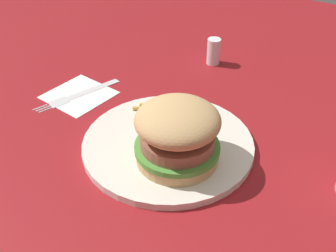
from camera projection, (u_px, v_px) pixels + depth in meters
ground_plane at (146, 148)px, 0.67m from camera, size 1.60×1.60×0.00m
plate at (168, 144)px, 0.66m from camera, size 0.27×0.27×0.01m
sandwich at (177, 133)px, 0.60m from camera, size 0.13×0.13×0.09m
fries_pile at (160, 113)px, 0.71m from camera, size 0.11×0.09×0.01m
napkin at (79, 95)px, 0.79m from camera, size 0.12×0.12×0.00m
fork at (78, 94)px, 0.79m from camera, size 0.08×0.17×0.00m
salt_shaker at (214, 51)px, 0.88m from camera, size 0.03×0.03×0.06m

